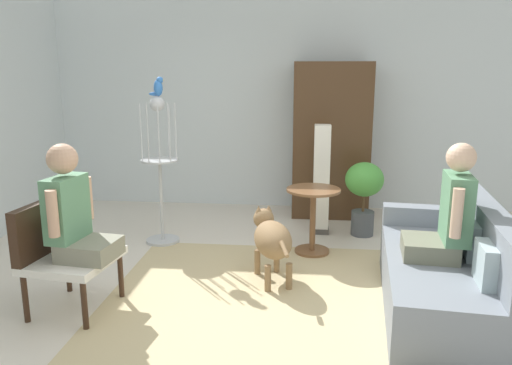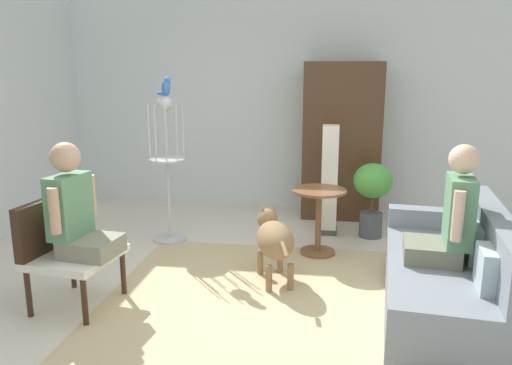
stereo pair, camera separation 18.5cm
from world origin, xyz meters
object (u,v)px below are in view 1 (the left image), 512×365
Objects in this scene: round_end_table at (313,213)px; dog at (272,238)px; person_on_couch at (448,214)px; potted_plant at (364,188)px; parrot at (158,87)px; couch at (448,273)px; column_lamp at (321,180)px; armoire_cabinet at (331,140)px; bird_cage_stand at (160,171)px; person_on_armchair at (73,212)px; armchair at (59,247)px.

dog is at bearing -116.76° from round_end_table.
potted_plant is (-0.43, 1.79, -0.24)m from person_on_couch.
round_end_table is at bearing -5.80° from parrot.
couch is 2.08m from column_lamp.
parrot is 0.16× the size of column_lamp.
armoire_cabinet is at bearing 34.91° from parrot.
armoire_cabinet is at bearing 80.33° from column_lamp.
bird_cage_stand is 1.81m from column_lamp.
person_on_armchair is at bearing -174.28° from person_on_couch.
column_lamp is at bearing 116.22° from person_on_couch.
round_end_table is 0.43× the size of bird_cage_stand.
round_end_table is (-1.00, 1.16, -0.36)m from person_on_couch.
dog is (1.61, 0.70, -0.11)m from armchair.
armoire_cabinet is at bearing 54.61° from person_on_armchair.
bird_cage_stand reaches higher than dog.
bird_cage_stand reaches higher than column_lamp.
column_lamp is (-0.95, 1.82, 0.32)m from couch.
armchair is 3.65m from armoire_cabinet.
dog is (-1.41, 0.42, 0.09)m from couch.
armoire_cabinet is at bearing 106.49° from person_on_couch.
potted_plant is at bearing 55.25° from dog.
armchair is 1.76m from dog.
dog is (1.46, 0.72, -0.40)m from person_on_armchair.
column_lamp is at bearing 117.50° from couch.
person_on_couch is 1.06× the size of potted_plant.
bird_cage_stand is (-2.67, 1.31, 0.50)m from couch.
parrot is (-2.65, 1.31, 1.38)m from couch.
person_on_couch is 0.71× the size of column_lamp.
armchair is 3.00m from person_on_couch.
parrot is at bearing 153.70° from couch.
couch is at bearing 5.98° from person_on_armchair.
armchair is at bearing -174.66° from couch.
person_on_armchair is (-2.83, -0.28, 0.01)m from person_on_couch.
potted_plant is 0.99m from armoire_cabinet.
bird_cage_stand reaches higher than potted_plant.
bird_cage_stand is 2.26m from armoire_cabinet.
person_on_couch reaches higher than armchair.
dog is 4.23× the size of parrot.
round_end_table is 0.81× the size of potted_plant.
person_on_couch is at bearing -73.51° from armoire_cabinet.
person_on_armchair is 1.85m from parrot.
column_lamp is at bearing 71.69° from dog.
column_lamp is at bearing 81.89° from round_end_table.
bird_cage_stand is at bearing -168.12° from potted_plant.
round_end_table is 1.56m from armoire_cabinet.
bird_cage_stand is at bearing 77.73° from armchair.
armchair is at bearing -102.27° from bird_cage_stand.
round_end_table is at bearing -98.95° from armoire_cabinet.
parrot reaches higher than person_on_couch.
person_on_armchair is at bearing -174.02° from couch.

